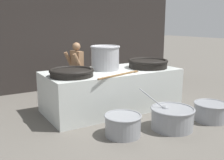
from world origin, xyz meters
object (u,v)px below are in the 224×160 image
Objects in this scene: giant_wok_near at (72,72)px; stock_pot at (105,57)px; giant_wok_far at (148,63)px; prep_bowl_extra at (211,111)px; cook at (77,69)px; prep_bowl_vegetables at (172,117)px; prep_bowl_meat at (123,124)px.

giant_wok_near is 1.10m from stock_pot.
giant_wok_far is 1.93m from prep_bowl_extra.
stock_pot is 2.72m from prep_bowl_extra.
cook reaches higher than giant_wok_far.
giant_wok_near is 1.30× the size of prep_bowl_extra.
giant_wok_near is at bearing 134.25° from prep_bowl_vegetables.
giant_wok_near is at bearing -179.30° from giant_wok_far.
stock_pot is (-1.09, 0.31, 0.19)m from giant_wok_far.
prep_bowl_extra is (1.84, -3.04, -0.64)m from cook.
prep_bowl_vegetables is (0.48, -1.88, -1.04)m from stock_pot.
giant_wok_far is at bearing 0.70° from giant_wok_near.
giant_wok_far reaches higher than prep_bowl_vegetables.
giant_wok_near reaches higher than prep_bowl_meat.
prep_bowl_vegetables is at bearing -75.57° from stock_pot.
stock_pot reaches higher than giant_wok_near.
stock_pot reaches higher than prep_bowl_vegetables.
cook is at bearing 62.75° from giant_wok_near.
giant_wok_near is 1.63m from prep_bowl_meat.
giant_wok_far is at bearing 39.18° from prep_bowl_meat.
giant_wok_far is at bearing 127.67° from cook.
giant_wok_near reaches higher than prep_bowl_vegetables.
cook is 2.23× the size of prep_bowl_meat.
giant_wok_near is 0.95× the size of giant_wok_far.
prep_bowl_extra is (1.05, -0.10, -0.02)m from prep_bowl_vegetables.
cook reaches higher than stock_pot.
prep_bowl_vegetables is (-0.61, -1.57, -0.85)m from giant_wok_far.
giant_wok_near reaches higher than prep_bowl_extra.
stock_pot is (1.02, 0.33, 0.22)m from giant_wok_near.
giant_wok_far is at bearing 68.92° from prep_bowl_vegetables.
cook is 3.11m from prep_bowl_vegetables.
prep_bowl_extra is (2.09, -0.33, -0.01)m from prep_bowl_meat.
stock_pot is 0.98× the size of prep_bowl_extra.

